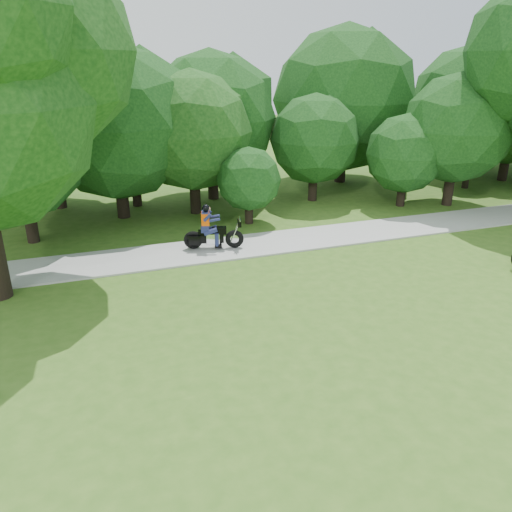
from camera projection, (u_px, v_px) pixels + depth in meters
ground at (486, 349)px, 11.05m from camera, size 100.00×100.00×0.00m
walkway at (324, 236)px, 18.07m from camera, size 60.00×2.20×0.06m
tree_line at (314, 116)px, 23.00m from camera, size 40.40×11.69×7.75m
touring_motorcycle at (210, 233)px, 16.64m from camera, size 1.99×0.95×1.54m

